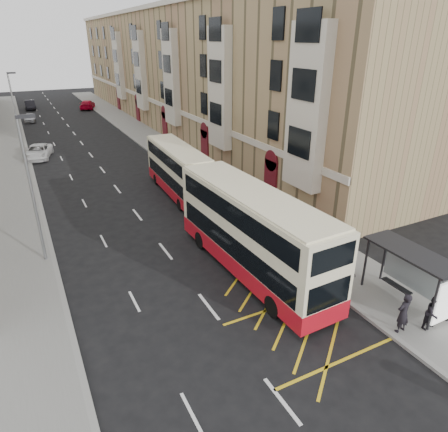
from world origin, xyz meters
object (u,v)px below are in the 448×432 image
white_van (38,152)px  bus_shelter (419,269)px  street_lamp_near (31,184)px  car_dark (30,105)px  car_red (87,105)px  pedestrian_near (403,313)px  car_silver (30,118)px  double_decker_rear (178,171)px  pedestrian_far (345,275)px  street_lamp_far (14,105)px  pedestrian_mid (433,313)px  double_decker_front (252,232)px

white_van → bus_shelter: bearing=-55.4°
bus_shelter → street_lamp_near: street_lamp_near is taller
car_dark → car_red: size_ratio=0.90×
pedestrian_near → car_silver: bearing=-81.6°
double_decker_rear → car_dark: bearing=101.2°
car_silver → car_red: (9.84, 8.51, 0.12)m
bus_shelter → pedestrian_far: bearing=130.2°
bus_shelter → street_lamp_near: 19.38m
street_lamp_near → car_red: street_lamp_near is taller
car_dark → street_lamp_far: bearing=-94.8°
street_lamp_near → car_dark: bearing=87.6°
bus_shelter → white_van: bus_shelter is taller
pedestrian_far → white_van: pedestrian_far is taller
pedestrian_mid → car_dark: size_ratio=0.33×
bus_shelter → pedestrian_mid: size_ratio=2.73×
white_van → pedestrian_far: bearing=-57.1°
bus_shelter → white_van: size_ratio=0.85×
bus_shelter → street_lamp_far: bearing=109.1°
white_van → car_dark: car_dark is taller
street_lamp_far → pedestrian_near: bearing=-73.6°
double_decker_rear → pedestrian_near: 20.05m
street_lamp_far → white_van: bearing=-79.3°
bus_shelter → street_lamp_far: (-14.69, 42.39, 2.50)m
bus_shelter → car_silver: 59.11m
street_lamp_near → pedestrian_far: size_ratio=4.56×
double_decker_front → double_decker_rear: (0.83, 12.70, -0.35)m
double_decker_front → bus_shelter: bearing=-53.2°
double_decker_rear → pedestrian_near: bearing=-81.4°
white_van → car_silver: (0.41, 22.12, -0.05)m
double_decker_front → car_red: (1.84, 59.99, -1.58)m
street_lamp_far → double_decker_front: bearing=-75.0°
double_decker_front → pedestrian_mid: size_ratio=7.46×
double_decker_front → white_van: size_ratio=2.33×
street_lamp_near → car_dark: (2.48, 57.89, -3.86)m
double_decker_front → car_dark: (-7.24, 64.11, -1.57)m
pedestrian_near → car_red: bearing=-91.3°
car_silver → pedestrian_near: bearing=-73.9°
street_lamp_far → car_silver: bearing=83.6°
street_lamp_far → pedestrian_mid: (14.09, -43.86, -3.71)m
pedestrian_mid → car_dark: 72.69m
car_red → street_lamp_near: bearing=95.0°
bus_shelter → street_lamp_far: street_lamp_far is taller
car_red → double_decker_rear: bearing=105.9°
double_decker_front → car_dark: 64.54m
pedestrian_near → pedestrian_far: pedestrian_near is taller
pedestrian_near → pedestrian_mid: size_ratio=1.19×
double_decker_front → street_lamp_far: bearing=102.9°
car_silver → car_red: bearing=46.2°
pedestrian_far → double_decker_front: bearing=-17.9°
white_van → pedestrian_mid: bearing=-57.0°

